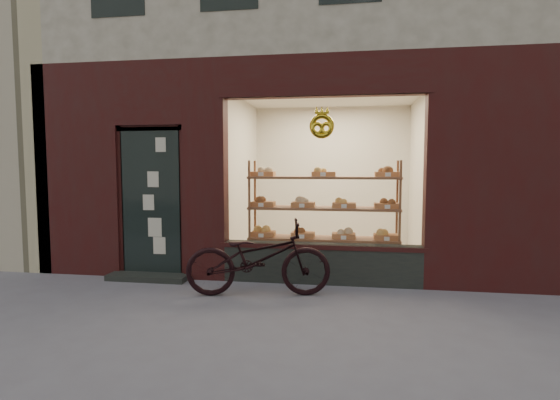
# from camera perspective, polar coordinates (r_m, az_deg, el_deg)

# --- Properties ---
(ground) EXTENTS (90.00, 90.00, 0.00)m
(ground) POSITION_cam_1_polar(r_m,az_deg,el_deg) (4.26, -2.94, -18.02)
(ground) COLOR #575660
(display_shelf) EXTENTS (2.20, 0.45, 1.70)m
(display_shelf) POSITION_cam_1_polar(r_m,az_deg,el_deg) (6.45, 5.68, -2.49)
(display_shelf) COLOR brown
(display_shelf) RESTS_ON ground
(bicycle) EXTENTS (1.89, 0.93, 0.95)m
(bicycle) POSITION_cam_1_polar(r_m,az_deg,el_deg) (5.51, -2.87, -7.58)
(bicycle) COLOR black
(bicycle) RESTS_ON ground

